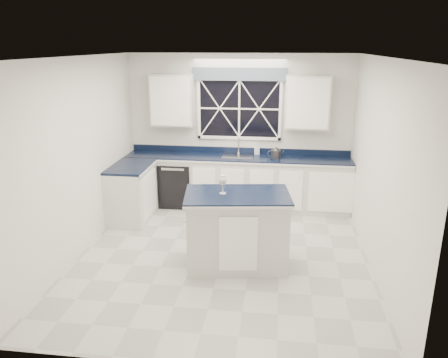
# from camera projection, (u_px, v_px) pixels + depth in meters

# --- Properties ---
(ground) EXTENTS (4.50, 4.50, 0.00)m
(ground) POSITION_uv_depth(u_px,v_px,m) (223.00, 255.00, 6.16)
(ground) COLOR #B9B9B4
(ground) RESTS_ON ground
(back_wall) EXTENTS (4.00, 0.10, 2.70)m
(back_wall) POSITION_uv_depth(u_px,v_px,m) (239.00, 131.00, 7.88)
(back_wall) COLOR silver
(back_wall) RESTS_ON ground
(base_cabinets) EXTENTS (3.99, 1.60, 0.90)m
(base_cabinets) POSITION_uv_depth(u_px,v_px,m) (218.00, 185.00, 7.75)
(base_cabinets) COLOR silver
(base_cabinets) RESTS_ON ground
(countertop) EXTENTS (3.98, 0.64, 0.04)m
(countertop) POSITION_uv_depth(u_px,v_px,m) (237.00, 158.00, 7.73)
(countertop) COLOR black
(countertop) RESTS_ON base_cabinets
(dishwasher) EXTENTS (0.60, 0.58, 0.82)m
(dishwasher) POSITION_uv_depth(u_px,v_px,m) (178.00, 183.00, 8.01)
(dishwasher) COLOR black
(dishwasher) RESTS_ON ground
(window) EXTENTS (1.65, 0.09, 1.26)m
(window) POSITION_uv_depth(u_px,v_px,m) (239.00, 104.00, 7.69)
(window) COLOR black
(window) RESTS_ON ground
(upper_cabinets) EXTENTS (3.10, 0.34, 0.90)m
(upper_cabinets) POSITION_uv_depth(u_px,v_px,m) (239.00, 101.00, 7.56)
(upper_cabinets) COLOR silver
(upper_cabinets) RESTS_ON ground
(faucet) EXTENTS (0.05, 0.20, 0.30)m
(faucet) POSITION_uv_depth(u_px,v_px,m) (239.00, 145.00, 7.86)
(faucet) COLOR #AEAEB0
(faucet) RESTS_ON countertop
(island) EXTENTS (1.45, 0.99, 1.01)m
(island) POSITION_uv_depth(u_px,v_px,m) (237.00, 229.00, 5.77)
(island) COLOR silver
(island) RESTS_ON ground
(rug) EXTENTS (1.39, 1.01, 0.02)m
(rug) POSITION_uv_depth(u_px,v_px,m) (225.00, 218.00, 7.45)
(rug) COLOR #A1A29D
(rug) RESTS_ON ground
(kettle) EXTENTS (0.29, 0.21, 0.21)m
(kettle) POSITION_uv_depth(u_px,v_px,m) (276.00, 153.00, 7.59)
(kettle) COLOR #2C2C2F
(kettle) RESTS_ON countertop
(wine_glass) EXTENTS (0.10, 0.10, 0.25)m
(wine_glass) POSITION_uv_depth(u_px,v_px,m) (223.00, 181.00, 5.58)
(wine_glass) COLOR silver
(wine_glass) RESTS_ON island
(soap_bottle) EXTENTS (0.09, 0.10, 0.21)m
(soap_bottle) POSITION_uv_depth(u_px,v_px,m) (257.00, 149.00, 7.86)
(soap_bottle) COLOR silver
(soap_bottle) RESTS_ON countertop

